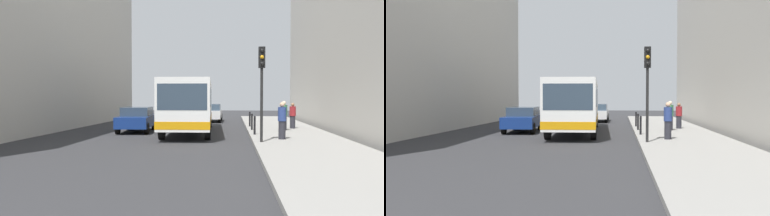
# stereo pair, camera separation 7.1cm
# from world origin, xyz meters

# --- Properties ---
(ground_plane) EXTENTS (80.00, 80.00, 0.00)m
(ground_plane) POSITION_xyz_m (0.00, 0.00, 0.00)
(ground_plane) COLOR #2D2D30
(sidewalk) EXTENTS (4.40, 40.00, 0.15)m
(sidewalk) POSITION_xyz_m (5.40, 0.00, 0.07)
(sidewalk) COLOR gray
(sidewalk) RESTS_ON ground
(building_left) EXTENTS (7.00, 32.00, 14.61)m
(building_left) POSITION_xyz_m (-11.50, 4.00, 7.30)
(building_left) COLOR #BCB7AD
(building_left) RESTS_ON ground
(bus) EXTENTS (3.03, 11.12, 3.00)m
(bus) POSITION_xyz_m (-0.21, 3.57, 1.73)
(bus) COLOR white
(bus) RESTS_ON ground
(car_beside_bus) EXTENTS (2.09, 4.51, 1.48)m
(car_beside_bus) POSITION_xyz_m (-3.40, 3.58, 0.78)
(car_beside_bus) COLOR navy
(car_beside_bus) RESTS_ON ground
(car_behind_bus) EXTENTS (1.89, 4.42, 1.48)m
(car_behind_bus) POSITION_xyz_m (0.49, 13.49, 0.78)
(car_behind_bus) COLOR silver
(car_behind_bus) RESTS_ON ground
(traffic_light) EXTENTS (0.28, 0.33, 4.10)m
(traffic_light) POSITION_xyz_m (3.55, -2.35, 3.01)
(traffic_light) COLOR black
(traffic_light) RESTS_ON sidewalk
(bollard_near) EXTENTS (0.11, 0.11, 0.95)m
(bollard_near) POSITION_xyz_m (3.45, 1.00, 0.62)
(bollard_near) COLOR black
(bollard_near) RESTS_ON sidewalk
(bollard_mid) EXTENTS (0.11, 0.11, 0.95)m
(bollard_mid) POSITION_xyz_m (3.45, 3.77, 0.62)
(bollard_mid) COLOR black
(bollard_mid) RESTS_ON sidewalk
(bollard_far) EXTENTS (0.11, 0.11, 0.95)m
(bollard_far) POSITION_xyz_m (3.45, 6.55, 0.62)
(bollard_far) COLOR black
(bollard_far) RESTS_ON sidewalk
(pedestrian_near_signal) EXTENTS (0.38, 0.38, 1.71)m
(pedestrian_near_signal) POSITION_xyz_m (4.58, -1.13, 1.00)
(pedestrian_near_signal) COLOR #26262D
(pedestrian_near_signal) RESTS_ON sidewalk
(pedestrian_mid_sidewalk) EXTENTS (0.38, 0.38, 1.71)m
(pedestrian_mid_sidewalk) POSITION_xyz_m (5.29, 3.69, 1.00)
(pedestrian_mid_sidewalk) COLOR #26262D
(pedestrian_mid_sidewalk) RESTS_ON sidewalk
(pedestrian_far_sidewalk) EXTENTS (0.38, 0.38, 1.57)m
(pedestrian_far_sidewalk) POSITION_xyz_m (6.00, 5.08, 0.93)
(pedestrian_far_sidewalk) COLOR #26262D
(pedestrian_far_sidewalk) RESTS_ON sidewalk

